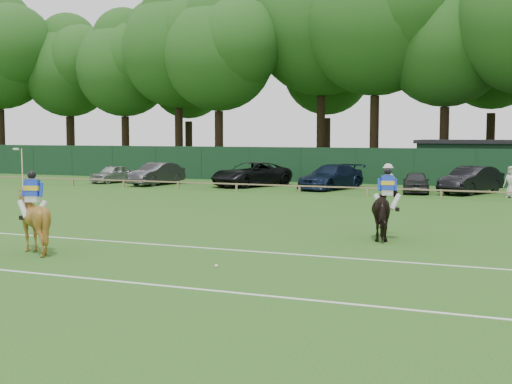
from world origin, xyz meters
The scene contains 19 objects.
ground centered at (0.00, 0.00, 0.00)m, with size 160.00×160.00×0.00m, color #1E4C14.
horse_dark centered at (5.22, 2.86, 0.92)m, with size 0.99×2.18×1.84m, color black.
horse_chestnut centered at (-3.81, -3.61, 0.94)m, with size 1.52×1.71×1.88m, color brown.
sedan_silver centered at (-18.12, 21.35, 0.63)m, with size 1.48×3.67×1.25m, color #ACAFB2.
sedan_grey centered at (-14.19, 20.75, 0.75)m, with size 1.59×4.55×1.50m, color #292A2C.
suv_black centered at (-7.77, 22.03, 0.80)m, with size 2.64×5.73×1.59m, color black.
sedan_navy centered at (-2.20, 21.74, 0.77)m, with size 2.15×5.30×1.54m, color #101B34.
hatch_grey centered at (3.14, 21.05, 0.63)m, with size 1.49×3.70×1.26m, color #2D2D2F.
estate_black centered at (6.18, 21.80, 0.79)m, with size 1.68×4.81×1.58m, color black.
spectator_left centered at (1.89, 19.19, 0.89)m, with size 1.15×0.66×1.78m, color beige.
spectator_right centered at (8.43, 19.95, 0.86)m, with size 0.84×0.55×1.73m, color beige.
rider_dark centered at (5.23, 2.85, 1.72)m, with size 0.92×0.51×1.41m.
rider_chestnut centered at (-3.81, -3.62, 1.76)m, with size 0.98×0.53×2.05m.
polo_ball centered at (2.12, -3.60, 0.04)m, with size 0.09×0.09×0.09m, color silver.
pitch_lines centered at (0.00, -3.50, 0.01)m, with size 60.00×5.10×0.01m.
pitch_rail centered at (0.00, 18.00, 0.45)m, with size 62.10×0.10×0.50m.
perimeter_fence centered at (0.00, 27.00, 1.25)m, with size 92.08×0.08×2.50m.
utility_shed centered at (6.00, 30.00, 1.54)m, with size 8.40×4.40×3.04m.
tree_row centered at (2.00, 35.00, 0.00)m, with size 96.00×12.00×21.00m, color #26561C, non-canonical shape.
Camera 1 is at (9.81, -19.40, 3.48)m, focal length 48.00 mm.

